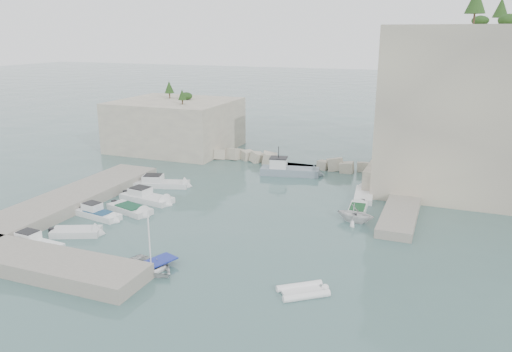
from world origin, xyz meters
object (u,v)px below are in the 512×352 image
at_px(motorboat_a, 161,186).
at_px(tender_east_a, 355,222).
at_px(motorboat_f, 36,248).
at_px(motorboat_c, 130,212).
at_px(tender_east_c, 364,198).
at_px(work_boat, 290,175).
at_px(motorboat_e, 77,235).
at_px(tender_east_b, 357,213).
at_px(inflatable_dinghy, 303,293).
at_px(tender_east_d, 384,193).
at_px(motorboat_d, 98,217).
at_px(rowboat, 151,270).
at_px(motorboat_b, 147,201).

distance_m(motorboat_a, tender_east_a, 22.05).
height_order(motorboat_a, motorboat_f, same).
xyz_separation_m(motorboat_c, tender_east_c, (19.80, 12.39, 0.00)).
xyz_separation_m(motorboat_a, work_boat, (11.73, 9.62, 0.00)).
distance_m(motorboat_e, tender_east_b, 25.10).
xyz_separation_m(inflatable_dinghy, tender_east_b, (0.48, 16.39, 0.00)).
bearing_deg(tender_east_d, motorboat_d, 120.12).
relative_size(motorboat_a, tender_east_c, 1.20).
height_order(motorboat_f, rowboat, motorboat_f).
bearing_deg(rowboat, tender_east_c, -7.03).
xyz_separation_m(motorboat_a, rowboat, (10.19, -17.70, 0.00)).
bearing_deg(inflatable_dinghy, rowboat, 147.05).
distance_m(motorboat_b, rowboat, 15.67).
height_order(rowboat, work_boat, work_boat).
bearing_deg(tender_east_b, tender_east_c, -1.23).
bearing_deg(motorboat_b, motorboat_a, 113.66).
height_order(motorboat_e, rowboat, rowboat).
bearing_deg(work_boat, motorboat_f, -125.22).
xyz_separation_m(tender_east_a, tender_east_b, (-0.23, 2.38, 0.00)).
height_order(tender_east_a, tender_east_b, tender_east_a).
bearing_deg(tender_east_a, motorboat_d, 116.59).
height_order(motorboat_c, inflatable_dinghy, motorboat_c).
xyz_separation_m(motorboat_a, motorboat_d, (-0.21, -10.44, 0.00)).
bearing_deg(tender_east_d, motorboat_b, 111.60).
bearing_deg(motorboat_f, motorboat_a, 92.83).
height_order(motorboat_b, motorboat_c, motorboat_b).
height_order(inflatable_dinghy, tender_east_d, tender_east_d).
relative_size(motorboat_f, work_boat, 0.69).
bearing_deg(tender_east_d, work_boat, 69.41).
bearing_deg(motorboat_e, tender_east_a, 5.22).
height_order(motorboat_e, inflatable_dinghy, motorboat_e).
distance_m(rowboat, work_boat, 27.36).
xyz_separation_m(motorboat_c, work_boat, (10.12, 17.71, 0.00)).
relative_size(motorboat_d, rowboat, 1.21).
xyz_separation_m(motorboat_e, motorboat_f, (-1.13, -3.30, 0.00)).
bearing_deg(motorboat_e, motorboat_c, 59.01).
height_order(rowboat, tender_east_a, tender_east_a).
xyz_separation_m(motorboat_b, rowboat, (8.88, -12.90, 0.00)).
relative_size(tender_east_d, work_boat, 0.61).
height_order(rowboat, inflatable_dinghy, rowboat).
xyz_separation_m(motorboat_b, work_boat, (10.42, 14.41, 0.00)).
bearing_deg(tender_east_d, tender_east_a, 166.25).
bearing_deg(tender_east_d, inflatable_dinghy, 169.06).
relative_size(motorboat_d, inflatable_dinghy, 1.49).
distance_m(motorboat_b, tender_east_d, 24.66).
xyz_separation_m(rowboat, inflatable_dinghy, (10.96, 0.82, 0.00)).
bearing_deg(work_boat, motorboat_e, -125.87).
relative_size(rowboat, work_boat, 0.56).
distance_m(motorboat_b, tender_east_c, 22.06).
height_order(tender_east_b, tender_east_d, tender_east_d).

